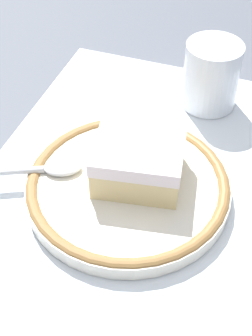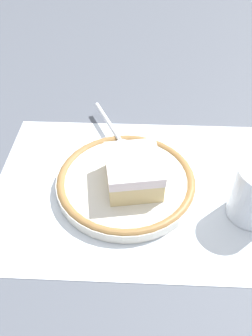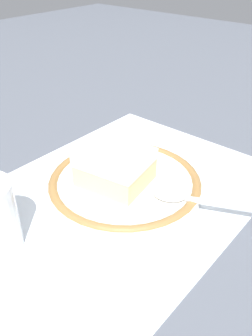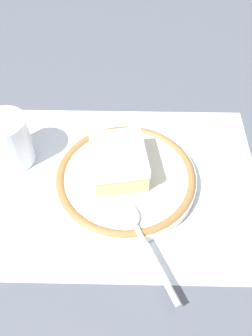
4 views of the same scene
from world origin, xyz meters
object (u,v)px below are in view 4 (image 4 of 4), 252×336
object	(u,v)px
plate	(126,179)
cake_slice	(119,161)
cup	(9,143)
spoon	(140,233)

from	to	relation	value
plate	cake_slice	size ratio (longest dim) A/B	2.13
plate	cake_slice	world-z (taller)	cake_slice
cake_slice	cup	distance (m)	0.17
spoon	cup	size ratio (longest dim) A/B	1.80
cup	spoon	bearing A→B (deg)	144.35
spoon	cup	distance (m)	0.24
cake_slice	spoon	bearing A→B (deg)	106.14
spoon	plate	bearing A→B (deg)	-78.50
cake_slice	spoon	xyz separation A→B (m)	(-0.03, 0.10, -0.02)
cake_slice	cup	bearing A→B (deg)	-12.26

